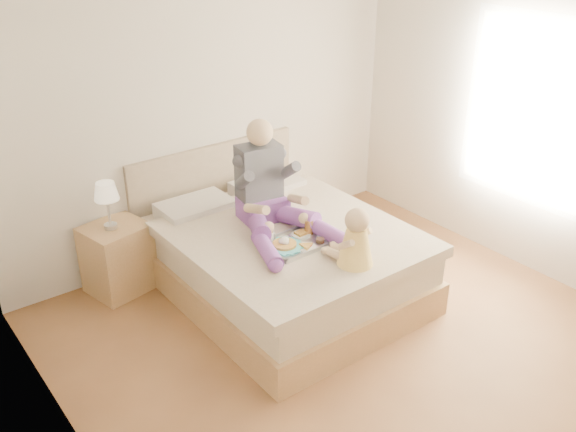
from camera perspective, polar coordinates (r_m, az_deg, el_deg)
room at (r=4.17m, az=8.75°, el=5.24°), size 4.02×4.22×2.71m
bed at (r=5.37m, az=-0.90°, el=-3.48°), size 1.70×2.18×1.00m
nightstand at (r=5.55m, az=-14.87°, el=-3.63°), size 0.56×0.52×0.60m
lamp at (r=5.26m, az=-15.86°, el=1.90°), size 0.20×0.20×0.40m
adult at (r=5.12m, az=-1.63°, el=1.85°), size 0.73×1.09×0.87m
tray at (r=4.91m, az=0.56°, el=-2.24°), size 0.48×0.38×0.13m
baby at (r=4.62m, az=5.95°, el=-2.26°), size 0.30×0.40×0.44m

